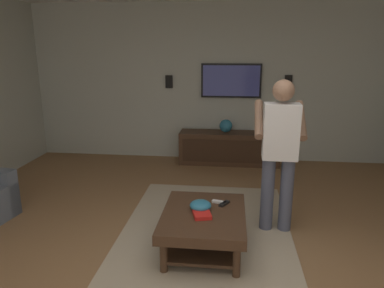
# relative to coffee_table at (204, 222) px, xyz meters

# --- Properties ---
(ground_plane) EXTENTS (8.70, 8.70, 0.00)m
(ground_plane) POSITION_rel_coffee_table_xyz_m (-0.54, -0.08, -0.30)
(ground_plane) COLOR olive
(wall_back_tv) EXTENTS (0.10, 6.90, 2.70)m
(wall_back_tv) POSITION_rel_coffee_table_xyz_m (3.14, -0.08, 1.05)
(wall_back_tv) COLOR #B2B7AD
(wall_back_tv) RESTS_ON ground
(area_rug) EXTENTS (2.91, 1.83, 0.01)m
(area_rug) POSITION_rel_coffee_table_xyz_m (0.20, -0.00, -0.29)
(area_rug) COLOR tan
(area_rug) RESTS_ON ground
(coffee_table) EXTENTS (1.00, 0.80, 0.40)m
(coffee_table) POSITION_rel_coffee_table_xyz_m (0.00, 0.00, 0.00)
(coffee_table) COLOR #422B1C
(coffee_table) RESTS_ON ground
(media_console) EXTENTS (0.45, 1.70, 0.55)m
(media_console) POSITION_rel_coffee_table_xyz_m (2.81, -0.22, -0.02)
(media_console) COLOR #422B1C
(media_console) RESTS_ON ground
(tv) EXTENTS (0.05, 1.02, 0.57)m
(tv) POSITION_rel_coffee_table_xyz_m (3.05, -0.22, 1.11)
(tv) COLOR black
(person_standing) EXTENTS (0.54, 0.54, 1.64)m
(person_standing) POSITION_rel_coffee_table_xyz_m (0.51, -0.75, 0.64)
(person_standing) COLOR #4C5166
(person_standing) RESTS_ON ground
(bowl) EXTENTS (0.21, 0.21, 0.10)m
(bowl) POSITION_rel_coffee_table_xyz_m (0.05, 0.04, 0.15)
(bowl) COLOR teal
(bowl) RESTS_ON coffee_table
(remote_white) EXTENTS (0.08, 0.16, 0.02)m
(remote_white) POSITION_rel_coffee_table_xyz_m (0.23, -0.14, 0.12)
(remote_white) COLOR white
(remote_white) RESTS_ON coffee_table
(remote_black) EXTENTS (0.15, 0.11, 0.02)m
(remote_black) POSITION_rel_coffee_table_xyz_m (0.20, -0.19, 0.12)
(remote_black) COLOR black
(remote_black) RESTS_ON coffee_table
(book) EXTENTS (0.25, 0.21, 0.04)m
(book) POSITION_rel_coffee_table_xyz_m (-0.07, 0.01, 0.12)
(book) COLOR red
(book) RESTS_ON coffee_table
(vase_round) EXTENTS (0.22, 0.22, 0.22)m
(vase_round) POSITION_rel_coffee_table_xyz_m (2.83, -0.15, 0.36)
(vase_round) COLOR teal
(vase_round) RESTS_ON media_console
(wall_speaker_left) EXTENTS (0.06, 0.12, 0.22)m
(wall_speaker_left) POSITION_rel_coffee_table_xyz_m (3.06, -1.18, 1.10)
(wall_speaker_left) COLOR black
(wall_speaker_right) EXTENTS (0.06, 0.12, 0.22)m
(wall_speaker_right) POSITION_rel_coffee_table_xyz_m (3.06, 0.86, 1.08)
(wall_speaker_right) COLOR black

